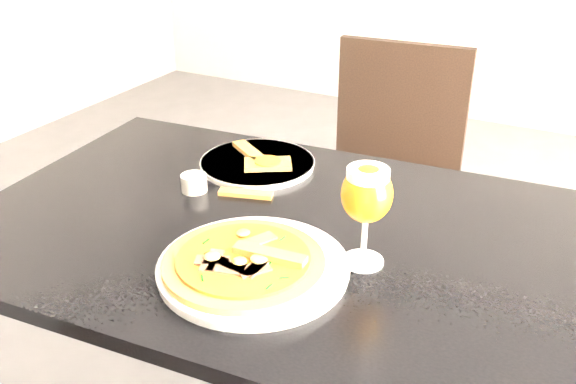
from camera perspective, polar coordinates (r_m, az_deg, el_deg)
The scene contains 9 objects.
dining_table at distance 1.31m, azimuth -1.46°, elevation -6.33°, with size 1.26×0.89×0.75m.
chair_far at distance 1.99m, azimuth 8.68°, elevation 0.66°, with size 0.46×0.46×0.92m.
plate_main at distance 1.12m, azimuth -3.08°, elevation -6.74°, with size 0.33×0.33×0.02m, color white.
pizza at distance 1.10m, azimuth -3.90°, elevation -6.16°, with size 0.28×0.28×0.03m.
plate_second at distance 1.50m, azimuth -2.74°, elevation 2.56°, with size 0.26×0.26×0.01m, color white.
crust_scraps at distance 1.49m, azimuth -2.37°, elevation 2.91°, with size 0.20×0.15×0.01m.
loose_crust at distance 1.37m, azimuth -3.79°, elevation -0.14°, with size 0.12×0.03×0.01m, color #985F24.
sauce_cup at distance 1.40m, azimuth -8.36°, elevation 0.87°, with size 0.06×0.06×0.04m.
beer_glass at distance 1.09m, azimuth 7.03°, elevation -0.25°, with size 0.09×0.09×0.19m.
Camera 1 is at (0.47, -0.79, 1.38)m, focal length 40.00 mm.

